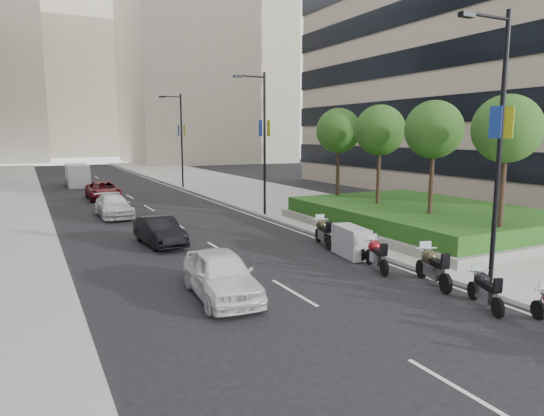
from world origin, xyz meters
TOP-DOWN VIEW (x-y plane):
  - ground at (0.00, 0.00)m, footprint 160.00×160.00m
  - sidewalk_right at (9.00, 30.00)m, footprint 10.00×100.00m
  - lane_edge at (3.70, 30.00)m, footprint 0.12×100.00m
  - lane_centre at (-1.50, 30.00)m, footprint 0.12×100.00m
  - building_cream_right at (22.00, 80.00)m, footprint 28.00×24.00m
  - building_cream_centre at (2.00, 120.00)m, footprint 30.00×24.00m
  - planter at (10.00, 10.00)m, footprint 10.00×14.00m
  - hedge at (10.00, 10.00)m, footprint 9.40×13.40m
  - tree_0 at (8.50, 4.00)m, footprint 2.80×2.80m
  - tree_1 at (8.50, 8.00)m, footprint 2.80×2.80m
  - tree_2 at (8.50, 12.00)m, footprint 2.80×2.80m
  - tree_3 at (8.50, 16.00)m, footprint 2.80×2.80m
  - lamp_post_0 at (4.14, 1.00)m, footprint 2.34×0.45m
  - lamp_post_1 at (4.14, 18.00)m, footprint 2.34×0.45m
  - lamp_post_2 at (4.14, 36.00)m, footprint 2.34×0.45m
  - motorcycle_2 at (2.96, 0.12)m, footprint 1.02×1.98m
  - motorcycle_3 at (3.23, 2.52)m, footprint 1.02×2.36m
  - motorcycle_4 at (2.71, 4.93)m, footprint 0.95×2.16m
  - motorcycle_5 at (3.07, 7.07)m, footprint 1.19×2.26m
  - motorcycle_6 at (3.15, 9.36)m, footprint 0.93×2.35m
  - car_a at (-3.82, 4.65)m, footprint 2.18×4.63m
  - car_b at (-3.71, 13.01)m, footprint 1.77×4.19m
  - car_c at (-4.35, 22.29)m, footprint 2.06×4.80m
  - car_d at (-3.72, 31.28)m, footprint 2.46×5.22m
  - delivery_van at (-4.54, 42.94)m, footprint 2.09×5.28m

SIDE VIEW (x-z plane):
  - ground at x=0.00m, z-range 0.00..0.00m
  - lane_edge at x=3.70m, z-range 0.00..0.01m
  - lane_centre at x=-1.50m, z-range 0.00..0.01m
  - sidewalk_right at x=9.00m, z-range 0.00..0.15m
  - planter at x=10.00m, z-range 0.15..0.55m
  - motorcycle_2 at x=2.96m, z-range 0.04..1.09m
  - motorcycle_4 at x=2.71m, z-range 0.04..1.15m
  - motorcycle_6 at x=3.15m, z-range 0.04..1.24m
  - motorcycle_3 at x=3.23m, z-range 0.04..1.26m
  - motorcycle_5 at x=3.07m, z-range 0.00..1.30m
  - car_b at x=-3.71m, z-range 0.00..1.34m
  - car_c at x=-4.35m, z-range 0.00..1.38m
  - car_d at x=-3.72m, z-range 0.00..1.44m
  - car_a at x=-3.82m, z-range 0.00..1.53m
  - hedge at x=10.00m, z-range 0.55..1.35m
  - delivery_van at x=-4.54m, z-range -0.07..2.13m
  - lamp_post_0 at x=4.14m, z-range 0.57..9.57m
  - lamp_post_1 at x=4.14m, z-range 0.57..9.57m
  - lamp_post_2 at x=4.14m, z-range 0.57..9.57m
  - tree_0 at x=8.50m, z-range 2.27..8.57m
  - tree_1 at x=8.50m, z-range 2.27..8.57m
  - tree_2 at x=8.50m, z-range 2.27..8.57m
  - tree_3 at x=8.50m, z-range 2.27..8.57m
  - building_cream_right at x=22.00m, z-range 0.00..36.00m
  - building_cream_centre at x=2.00m, z-range 0.00..38.00m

